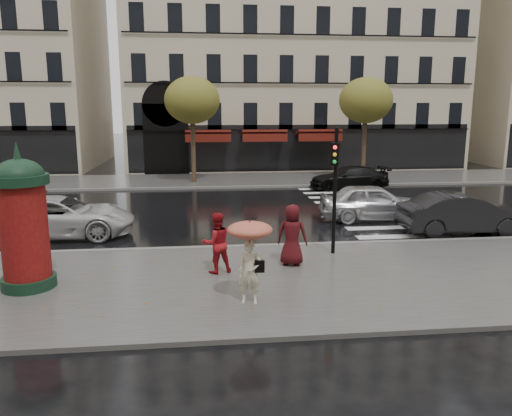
{
  "coord_description": "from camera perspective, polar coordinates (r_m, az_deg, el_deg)",
  "views": [
    {
      "loc": [
        -1.54,
        -13.5,
        4.82
      ],
      "look_at": [
        0.12,
        1.5,
        1.74
      ],
      "focal_mm": 35.0,
      "sensor_mm": 36.0,
      "label": 1
    }
  ],
  "objects": [
    {
      "name": "tree_far_left",
      "position": [
        31.51,
        -7.32,
        12.08
      ],
      "size": [
        3.4,
        3.4,
        6.64
      ],
      "color": "#38281C",
      "rests_on": "ground"
    },
    {
      "name": "woman_umbrella",
      "position": [
        11.93,
        -0.7,
        -4.63
      ],
      "size": [
        1.09,
        1.09,
        2.09
      ],
      "color": "#EEE3C4",
      "rests_on": "near_sidewalk"
    },
    {
      "name": "car_far_silver",
      "position": [
        28.97,
        -26.6,
        2.0
      ],
      "size": [
        3.75,
        1.57,
        1.27
      ],
      "primitive_type": "imported",
      "rotation": [
        0.0,
        0.0,
        -1.59
      ],
      "color": "#97989C",
      "rests_on": "ground"
    },
    {
      "name": "bldg_far_corner",
      "position": [
        44.63,
        3.7,
        19.88
      ],
      "size": [
        26.0,
        14.0,
        22.9
      ],
      "color": "#B7A88C",
      "rests_on": "ground"
    },
    {
      "name": "zebra_crossing",
      "position": [
        24.78,
        11.53,
        0.1
      ],
      "size": [
        3.6,
        11.75,
        0.01
      ],
      "primitive_type": "cube",
      "color": "silver",
      "rests_on": "ground"
    },
    {
      "name": "near_kerb",
      "position": [
        17.24,
        -0.94,
        -4.46
      ],
      "size": [
        90.0,
        0.25,
        0.14
      ],
      "primitive_type": "cube",
      "color": "slate",
      "rests_on": "ground"
    },
    {
      "name": "near_sidewalk",
      "position": [
        13.93,
        0.43,
        -8.44
      ],
      "size": [
        90.0,
        7.0,
        0.12
      ],
      "primitive_type": "cube",
      "color": "#474744",
      "rests_on": "ground"
    },
    {
      "name": "far_kerb",
      "position": [
        29.92,
        -3.29,
        2.39
      ],
      "size": [
        90.0,
        0.25,
        0.14
      ],
      "primitive_type": "cube",
      "color": "slate",
      "rests_on": "ground"
    },
    {
      "name": "car_silver",
      "position": [
        21.98,
        13.27,
        0.65
      ],
      "size": [
        4.78,
        2.28,
        1.58
      ],
      "primitive_type": "imported",
      "rotation": [
        0.0,
        0.0,
        1.48
      ],
      "color": "silver",
      "rests_on": "ground"
    },
    {
      "name": "car_darkgrey",
      "position": [
        20.7,
        22.51,
        -0.6
      ],
      "size": [
        4.77,
        1.7,
        1.57
      ],
      "primitive_type": "imported",
      "rotation": [
        0.0,
        0.0,
        1.56
      ],
      "color": "black",
      "rests_on": "ground"
    },
    {
      "name": "morris_column",
      "position": [
        14.21,
        -25.06,
        -1.17
      ],
      "size": [
        1.43,
        1.43,
        3.85
      ],
      "color": "black",
      "rests_on": "near_sidewalk"
    },
    {
      "name": "ground",
      "position": [
        14.42,
        0.19,
        -7.99
      ],
      "size": [
        160.0,
        160.0,
        0.0
      ],
      "primitive_type": "plane",
      "color": "black",
      "rests_on": "ground"
    },
    {
      "name": "tree_far_right",
      "position": [
        33.22,
        12.45,
        11.88
      ],
      "size": [
        3.4,
        3.4,
        6.64
      ],
      "color": "#38281C",
      "rests_on": "ground"
    },
    {
      "name": "traffic_light",
      "position": [
        15.96,
        9.01,
        3.31
      ],
      "size": [
        0.3,
        0.4,
        4.06
      ],
      "color": "black",
      "rests_on": "near_sidewalk"
    },
    {
      "name": "man_burgundy",
      "position": [
        14.99,
        4.15,
        -3.07
      ],
      "size": [
        1.05,
        0.85,
        1.86
      ],
      "primitive_type": "imported",
      "rotation": [
        0.0,
        0.0,
        2.82
      ],
      "color": "#450D11",
      "rests_on": "near_sidewalk"
    },
    {
      "name": "far_sidewalk",
      "position": [
        32.89,
        -3.57,
        3.19
      ],
      "size": [
        90.0,
        6.0,
        0.12
      ],
      "primitive_type": "cube",
      "color": "#474744",
      "rests_on": "ground"
    },
    {
      "name": "car_white",
      "position": [
        20.06,
        -21.57,
        -0.95
      ],
      "size": [
        5.6,
        2.74,
        1.53
      ],
      "primitive_type": "imported",
      "rotation": [
        0.0,
        0.0,
        1.61
      ],
      "color": "silver",
      "rests_on": "ground"
    },
    {
      "name": "car_black",
      "position": [
        30.09,
        10.58,
        3.42
      ],
      "size": [
        4.65,
        1.92,
        1.35
      ],
      "primitive_type": "imported",
      "rotation": [
        0.0,
        0.0,
        -1.56
      ],
      "color": "black",
      "rests_on": "ground"
    },
    {
      "name": "woman_red",
      "position": [
        14.31,
        -4.54,
        -3.99
      ],
      "size": [
        1.01,
        0.88,
        1.76
      ],
      "primitive_type": "imported",
      "rotation": [
        0.0,
        0.0,
        3.43
      ],
      "color": "#A8141C",
      "rests_on": "near_sidewalk"
    }
  ]
}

